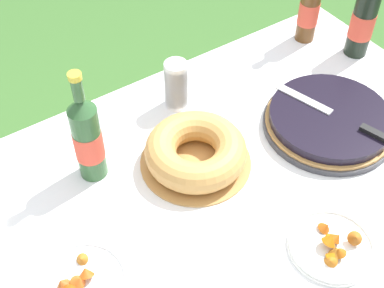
% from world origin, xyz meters
% --- Properties ---
extents(garden_table, '(1.63, 1.03, 0.71)m').
position_xyz_m(garden_table, '(0.00, 0.00, 0.65)').
color(garden_table, brown).
rests_on(garden_table, ground_plane).
extents(tablecloth, '(1.64, 1.04, 0.10)m').
position_xyz_m(tablecloth, '(0.00, 0.00, 0.70)').
color(tablecloth, white).
rests_on(tablecloth, garden_table).
extents(berry_tart, '(0.39, 0.39, 0.06)m').
position_xyz_m(berry_tart, '(0.39, 0.01, 0.74)').
color(berry_tart, '#38383D').
rests_on(berry_tart, tablecloth).
extents(serving_knife, '(0.13, 0.37, 0.01)m').
position_xyz_m(serving_knife, '(0.40, -0.01, 0.77)').
color(serving_knife, silver).
rests_on(serving_knife, berry_tart).
extents(bundt_cake, '(0.32, 0.32, 0.09)m').
position_xyz_m(bundt_cake, '(-0.02, 0.12, 0.76)').
color(bundt_cake, '#B78447').
rests_on(bundt_cake, tablecloth).
extents(cup_stack, '(0.07, 0.07, 0.16)m').
position_xyz_m(cup_stack, '(0.06, 0.35, 0.79)').
color(cup_stack, white).
rests_on(cup_stack, tablecloth).
extents(cider_bottle_green, '(0.08, 0.08, 0.35)m').
position_xyz_m(cider_bottle_green, '(-0.28, 0.25, 0.85)').
color(cider_bottle_green, '#2D562D').
rests_on(cider_bottle_green, tablecloth).
extents(cider_bottle_amber, '(0.07, 0.07, 0.34)m').
position_xyz_m(cider_bottle_amber, '(0.63, 0.39, 0.84)').
color(cider_bottle_amber, brown).
rests_on(cider_bottle_amber, tablecloth).
extents(juice_bottle_red, '(0.08, 0.08, 0.35)m').
position_xyz_m(juice_bottle_red, '(0.73, 0.23, 0.85)').
color(juice_bottle_red, black).
rests_on(juice_bottle_red, tablecloth).
extents(snack_plate_near, '(0.22, 0.22, 0.06)m').
position_xyz_m(snack_plate_near, '(0.10, -0.30, 0.72)').
color(snack_plate_near, white).
rests_on(snack_plate_near, tablecloth).
extents(snack_plate_left, '(0.22, 0.22, 0.06)m').
position_xyz_m(snack_plate_left, '(-0.46, -0.05, 0.72)').
color(snack_plate_left, white).
rests_on(snack_plate_left, tablecloth).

